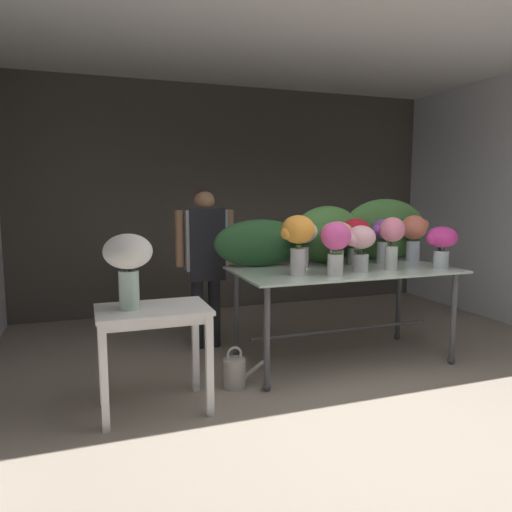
# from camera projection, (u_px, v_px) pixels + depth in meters

# --- Properties ---
(ground_plane) EXTENTS (8.69, 8.69, 0.00)m
(ground_plane) POSITION_uv_depth(u_px,v_px,m) (290.00, 348.00, 4.89)
(ground_plane) COLOR gray
(wall_back) EXTENTS (5.78, 0.12, 2.95)m
(wall_back) POSITION_uv_depth(u_px,v_px,m) (233.00, 199.00, 6.54)
(wall_back) COLOR #4C4742
(wall_back) RESTS_ON ground
(ceiling_slab) EXTENTS (5.90, 4.07, 0.12)m
(ceiling_slab) POSITION_uv_depth(u_px,v_px,m) (293.00, 37.00, 4.49)
(ceiling_slab) COLOR silver
(ceiling_slab) RESTS_ON wall_back
(display_table_glass) EXTENTS (2.01, 1.01, 0.88)m
(display_table_glass) POSITION_uv_depth(u_px,v_px,m) (344.00, 282.00, 4.43)
(display_table_glass) COLOR #B8CEBC
(display_table_glass) RESTS_ON ground
(side_table_white) EXTENTS (0.78, 0.54, 0.76)m
(side_table_white) POSITION_uv_depth(u_px,v_px,m) (153.00, 322.00, 3.43)
(side_table_white) COLOR white
(side_table_white) RESTS_ON ground
(florist) EXTENTS (0.60, 0.24, 1.59)m
(florist) POSITION_uv_depth(u_px,v_px,m) (205.00, 252.00, 4.80)
(florist) COLOR #232328
(florist) RESTS_ON ground
(foliage_backdrop) EXTENTS (2.30, 0.30, 0.63)m
(foliage_backdrop) POSITION_uv_depth(u_px,v_px,m) (334.00, 235.00, 4.77)
(foliage_backdrop) COLOR #28562D
(foliage_backdrop) RESTS_ON display_table_glass
(vase_blush_freesia) EXTENTS (0.28, 0.25, 0.41)m
(vase_blush_freesia) POSITION_uv_depth(u_px,v_px,m) (360.00, 243.00, 4.21)
(vase_blush_freesia) COLOR silver
(vase_blush_freesia) RESTS_ON display_table_glass
(vase_sunset_tulips) EXTENTS (0.30, 0.28, 0.51)m
(vase_sunset_tulips) POSITION_uv_depth(u_px,v_px,m) (298.00, 237.00, 4.01)
(vase_sunset_tulips) COLOR silver
(vase_sunset_tulips) RESTS_ON display_table_glass
(vase_ivory_dahlias) EXTENTS (0.30, 0.28, 0.44)m
(vase_ivory_dahlias) POSITION_uv_depth(u_px,v_px,m) (302.00, 237.00, 4.45)
(vase_ivory_dahlias) COLOR silver
(vase_ivory_dahlias) RESTS_ON display_table_glass
(vase_coral_lilies) EXTENTS (0.29, 0.25, 0.47)m
(vase_coral_lilies) POSITION_uv_depth(u_px,v_px,m) (414.00, 233.00, 4.87)
(vase_coral_lilies) COLOR silver
(vase_coral_lilies) RESTS_ON display_table_glass
(vase_magenta_anemones) EXTENTS (0.29, 0.27, 0.39)m
(vase_magenta_anemones) POSITION_uv_depth(u_px,v_px,m) (442.00, 242.00, 4.38)
(vase_magenta_anemones) COLOR silver
(vase_magenta_anemones) RESTS_ON display_table_glass
(vase_rosy_carnations) EXTENTS (0.23, 0.22, 0.47)m
(vase_rosy_carnations) POSITION_uv_depth(u_px,v_px,m) (392.00, 237.00, 4.29)
(vase_rosy_carnations) COLOR silver
(vase_rosy_carnations) RESTS_ON display_table_glass
(vase_crimson_ranunculus) EXTENTS (0.34, 0.30, 0.45)m
(vase_crimson_ranunculus) POSITION_uv_depth(u_px,v_px,m) (356.00, 236.00, 4.61)
(vase_crimson_ranunculus) COLOR silver
(vase_crimson_ranunculus) RESTS_ON display_table_glass
(vase_fuchsia_stock) EXTENTS (0.26, 0.25, 0.45)m
(vase_fuchsia_stock) POSITION_uv_depth(u_px,v_px,m) (336.00, 243.00, 4.01)
(vase_fuchsia_stock) COLOR silver
(vase_fuchsia_stock) RESTS_ON display_table_glass
(vase_peach_snapdragons) EXTENTS (0.28, 0.28, 0.43)m
(vase_peach_snapdragons) POSITION_uv_depth(u_px,v_px,m) (337.00, 237.00, 4.42)
(vase_peach_snapdragons) COLOR silver
(vase_peach_snapdragons) RESTS_ON display_table_glass
(vase_violet_peonies) EXTENTS (0.25, 0.21, 0.44)m
(vase_violet_peonies) POSITION_uv_depth(u_px,v_px,m) (383.00, 236.00, 4.70)
(vase_violet_peonies) COLOR silver
(vase_violet_peonies) RESTS_ON display_table_glass
(vase_white_roses_tall) EXTENTS (0.34, 0.34, 0.53)m
(vase_white_roses_tall) POSITION_uv_depth(u_px,v_px,m) (128.00, 260.00, 3.32)
(vase_white_roses_tall) COLOR silver
(vase_white_roses_tall) RESTS_ON side_table_white
(watering_can) EXTENTS (0.35, 0.18, 0.34)m
(watering_can) POSITION_uv_depth(u_px,v_px,m) (235.00, 372.00, 3.89)
(watering_can) COLOR #B7B2A8
(watering_can) RESTS_ON ground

